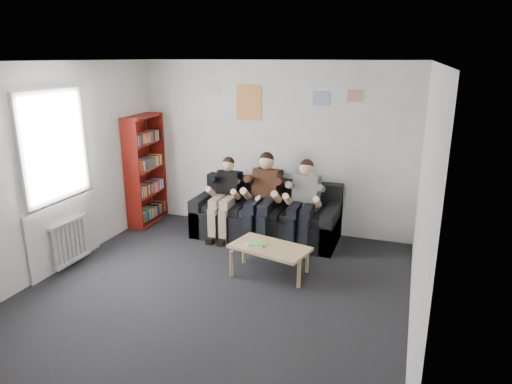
% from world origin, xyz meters
% --- Properties ---
extents(room_shell, '(5.00, 5.00, 5.00)m').
position_xyz_m(room_shell, '(0.00, 0.00, 1.35)').
color(room_shell, black).
rests_on(room_shell, ground).
extents(sofa, '(2.24, 0.92, 0.87)m').
position_xyz_m(sofa, '(0.04, 2.08, 0.31)').
color(sofa, black).
rests_on(sofa, ground).
extents(bookshelf, '(0.28, 0.83, 1.84)m').
position_xyz_m(bookshelf, '(-2.09, 2.04, 0.92)').
color(bookshelf, maroon).
rests_on(bookshelf, ground).
extents(coffee_table, '(0.99, 0.55, 0.40)m').
position_xyz_m(coffee_table, '(0.49, 0.83, 0.35)').
color(coffee_table, tan).
rests_on(coffee_table, ground).
extents(game_cases, '(0.24, 0.19, 0.03)m').
position_xyz_m(game_cases, '(0.30, 0.80, 0.41)').
color(game_cases, white).
rests_on(game_cases, coffee_table).
extents(person_left, '(0.36, 0.77, 1.25)m').
position_xyz_m(person_left, '(-0.58, 1.88, 0.64)').
color(person_left, black).
rests_on(person_left, sofa).
extents(person_middle, '(0.42, 0.90, 1.37)m').
position_xyz_m(person_middle, '(0.04, 1.87, 0.68)').
color(person_middle, '#432216').
rests_on(person_middle, sofa).
extents(person_right, '(0.39, 0.83, 1.31)m').
position_xyz_m(person_right, '(0.66, 1.87, 0.66)').
color(person_right, silver).
rests_on(person_right, sofa).
extents(radiator, '(0.10, 0.64, 0.60)m').
position_xyz_m(radiator, '(-2.15, 0.20, 0.35)').
color(radiator, silver).
rests_on(radiator, ground).
extents(window, '(0.05, 1.30, 2.36)m').
position_xyz_m(window, '(-2.22, 0.20, 1.03)').
color(window, white).
rests_on(window, room_shell).
extents(poster_large, '(0.42, 0.01, 0.55)m').
position_xyz_m(poster_large, '(-0.40, 2.49, 2.05)').
color(poster_large, gold).
rests_on(poster_large, room_shell).
extents(poster_blue, '(0.25, 0.01, 0.20)m').
position_xyz_m(poster_blue, '(0.75, 2.49, 2.15)').
color(poster_blue, '#3D7CCF').
rests_on(poster_blue, room_shell).
extents(poster_pink, '(0.22, 0.01, 0.18)m').
position_xyz_m(poster_pink, '(1.25, 2.49, 2.20)').
color(poster_pink, '#BA3A93').
rests_on(poster_pink, room_shell).
extents(poster_sign, '(0.20, 0.01, 0.14)m').
position_xyz_m(poster_sign, '(-1.00, 2.49, 2.25)').
color(poster_sign, silver).
rests_on(poster_sign, room_shell).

